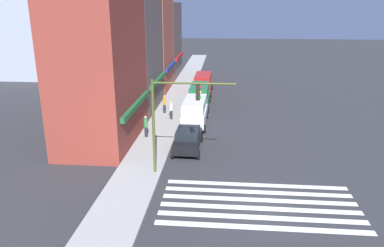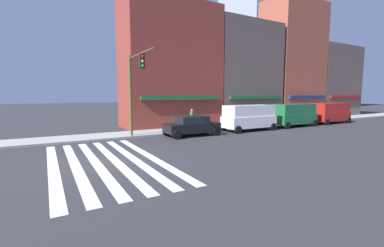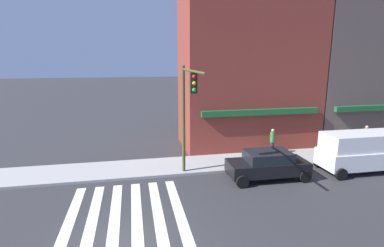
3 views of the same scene
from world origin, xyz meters
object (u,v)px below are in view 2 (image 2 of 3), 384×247
van_green (294,114)px  pedestrian_green_top (192,118)px  van_white (249,117)px  pedestrian_white_shirt (241,117)px  traffic_signal (135,81)px  pedestrian_orange_vest (250,115)px  sedan_black (192,125)px  van_red (330,112)px

van_green → pedestrian_green_top: van_green is taller
van_green → pedestrian_green_top: size_ratio=2.83×
van_green → pedestrian_green_top: 10.68m
van_white → pedestrian_white_shirt: bearing=65.9°
traffic_signal → pedestrian_green_top: 7.86m
van_white → traffic_signal: bearing=177.9°
pedestrian_white_shirt → pedestrian_green_top: size_ratio=1.00×
van_white → pedestrian_white_shirt: 2.53m
pedestrian_green_top → traffic_signal: bearing=-32.8°
pedestrian_white_shirt → pedestrian_orange_vest: (1.99, 0.95, 0.00)m
traffic_signal → pedestrian_green_top: (6.47, 3.11, -3.20)m
van_white → van_green: bearing=0.7°
traffic_signal → pedestrian_green_top: traffic_signal is taller
van_white → pedestrian_green_top: bearing=138.2°
pedestrian_white_shirt → pedestrian_orange_vest: bearing=155.8°
traffic_signal → sedan_black: (4.41, -0.51, -3.43)m
traffic_signal → sedan_black: 5.61m
sedan_black → van_green: van_green is taller
van_white → pedestrian_green_top: 5.37m
traffic_signal → pedestrian_orange_vest: bearing=11.4°
van_red → van_white: bearing=-179.6°
sedan_black → van_red: (18.39, -0.00, 0.44)m
sedan_black → van_white: 6.03m
van_green → pedestrian_white_shirt: size_ratio=2.83×
traffic_signal → van_green: bearing=-1.8°
pedestrian_orange_vest → van_red: bearing=25.1°
van_white → pedestrian_orange_vest: (3.04, 3.23, -0.21)m
van_red → pedestrian_white_shirt: van_red is taller
pedestrian_white_shirt → sedan_black: bearing=-31.8°
traffic_signal → van_green: (16.51, -0.51, -2.98)m
sedan_black → pedestrian_white_shirt: (7.07, 2.28, 0.23)m
sedan_black → van_red: 18.40m
van_white → van_green: 6.08m
pedestrian_green_top → pedestrian_orange_vest: bearing=118.3°
traffic_signal → pedestrian_orange_vest: 14.11m
van_white → pedestrian_orange_vest: size_ratio=2.84×
van_white → van_red: same height
traffic_signal → van_white: (10.42, -0.51, -2.98)m
traffic_signal → pedestrian_green_top: size_ratio=3.51×
van_green → sedan_black: bearing=-179.9°
pedestrian_white_shirt → pedestrian_green_top: bearing=-64.7°
sedan_black → pedestrian_orange_vest: bearing=20.8°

